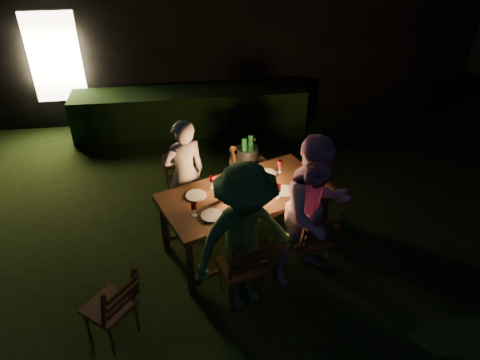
{
  "coord_description": "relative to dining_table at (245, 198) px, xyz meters",
  "views": [
    {
      "loc": [
        -0.54,
        -4.12,
        4.15
      ],
      "look_at": [
        0.05,
        0.72,
        0.86
      ],
      "focal_mm": 35.0,
      "sensor_mm": 36.0,
      "label": 1
    }
  ],
  "objects": [
    {
      "name": "chair_far_left",
      "position": [
        -0.7,
        0.55,
        -0.44
      ],
      "size": [
        0.6,
        0.62,
        1.06
      ],
      "rotation": [
        0.0,
        0.0,
        3.44
      ],
      "color": "#4B2A19",
      "rests_on": "ground"
    },
    {
      "name": "chair_near_left",
      "position": [
        -0.14,
        -0.88,
        -0.44
      ],
      "size": [
        0.59,
        0.61,
        1.04
      ],
      "rotation": [
        0.0,
        0.0,
        0.3
      ],
      "color": "#4B2A19",
      "rests_on": "ground"
    },
    {
      "name": "chair_spare",
      "position": [
        -1.53,
        -1.27,
        -0.46
      ],
      "size": [
        0.64,
        0.64,
        0.98
      ],
      "rotation": [
        0.0,
        0.0,
        0.88
      ],
      "color": "#4B2A19",
      "rests_on": "ground"
    },
    {
      "name": "bottle_bucket_b",
      "position": [
        0.21,
        0.99,
        0.09
      ],
      "size": [
        0.07,
        0.07,
        0.32
      ],
      "primitive_type": "cylinder",
      "color": "#0F471E",
      "rests_on": "side_table"
    },
    {
      "name": "wineglass_d",
      "position": [
        0.51,
        0.4,
        0.17
      ],
      "size": [
        0.06,
        0.06,
        0.18
      ],
      "primitive_type": null,
      "color": "#59070F",
      "rests_on": "dining_table"
    },
    {
      "name": "wineglass_b",
      "position": [
        -0.63,
        -0.38,
        0.17
      ],
      "size": [
        0.06,
        0.06,
        0.18
      ],
      "primitive_type": null,
      "color": "#59070F",
      "rests_on": "dining_table"
    },
    {
      "name": "napkin_left",
      "position": [
        -0.02,
        -0.35,
        0.09
      ],
      "size": [
        0.18,
        0.14,
        0.01
      ],
      "primitive_type": "cube",
      "color": "red",
      "rests_on": "dining_table"
    },
    {
      "name": "dining_table",
      "position": [
        0.0,
        0.0,
        0.0
      ],
      "size": [
        2.25,
        1.68,
        0.84
      ],
      "rotation": [
        0.0,
        0.0,
        0.38
      ],
      "color": "#4B2A19",
      "rests_on": "ground"
    },
    {
      "name": "lantern",
      "position": [
        0.03,
        0.06,
        0.24
      ],
      "size": [
        0.16,
        0.16,
        0.35
      ],
      "color": "white",
      "rests_on": "dining_table"
    },
    {
      "name": "ice_bucket",
      "position": [
        0.16,
        0.95,
        0.04
      ],
      "size": [
        0.3,
        0.3,
        0.22
      ],
      "primitive_type": "cylinder",
      "color": "#A5A8AD",
      "rests_on": "side_table"
    },
    {
      "name": "phone",
      "position": [
        -0.47,
        -0.51,
        0.09
      ],
      "size": [
        0.14,
        0.07,
        0.01
      ],
      "primitive_type": "cube",
      "color": "black",
      "rests_on": "dining_table"
    },
    {
      "name": "wineglass_a",
      "position": [
        -0.38,
        0.15,
        0.17
      ],
      "size": [
        0.06,
        0.06,
        0.18
      ],
      "primitive_type": null,
      "color": "#59070F",
      "rests_on": "dining_table"
    },
    {
      "name": "chair_far_right",
      "position": [
        0.23,
        0.92,
        -0.47
      ],
      "size": [
        0.6,
        0.61,
        0.96
      ],
      "rotation": [
        0.0,
        0.0,
        3.65
      ],
      "color": "#4B2A19",
      "rests_on": "ground"
    },
    {
      "name": "person_opp_left",
      "position": [
        -0.12,
        -0.93,
        0.15
      ],
      "size": [
        1.33,
        1.05,
        1.81
      ],
      "primitive_type": "imported",
      "rotation": [
        0.0,
        0.0,
        0.38
      ],
      "color": "#396C36",
      "rests_on": "ground"
    },
    {
      "name": "plate_far_left",
      "position": [
        -0.59,
        0.0,
        0.09
      ],
      "size": [
        0.25,
        0.25,
        0.01
      ],
      "primitive_type": "cylinder",
      "color": "white",
      "rests_on": "dining_table"
    },
    {
      "name": "bottle_bucket_a",
      "position": [
        0.11,
        0.91,
        0.09
      ],
      "size": [
        0.07,
        0.07,
        0.32
      ],
      "primitive_type": "cylinder",
      "color": "#0F471E",
      "rests_on": "side_table"
    },
    {
      "name": "person_house_side",
      "position": [
        -0.72,
        0.6,
        0.02
      ],
      "size": [
        0.67,
        0.56,
        1.56
      ],
      "primitive_type": "imported",
      "rotation": [
        0.0,
        0.0,
        3.52
      ],
      "color": "beige",
      "rests_on": "ground"
    },
    {
      "name": "napkin_right",
      "position": [
        0.62,
        -0.08,
        0.09
      ],
      "size": [
        0.18,
        0.14,
        0.01
      ],
      "primitive_type": "cube",
      "color": "red",
      "rests_on": "dining_table"
    },
    {
      "name": "bottle_table",
      "position": [
        -0.23,
        -0.09,
        0.22
      ],
      "size": [
        0.07,
        0.07,
        0.28
      ],
      "primitive_type": "cylinder",
      "color": "#0F471E",
      "rests_on": "dining_table"
    },
    {
      "name": "person_opp_right",
      "position": [
        0.72,
        -0.6,
        0.18
      ],
      "size": [
        1.11,
        0.99,
        1.87
      ],
      "primitive_type": "imported",
      "rotation": [
        0.0,
        0.0,
        0.38
      ],
      "color": "#E49CCC",
      "rests_on": "ground"
    },
    {
      "name": "side_table",
      "position": [
        0.16,
        0.95,
        -0.15
      ],
      "size": [
        0.51,
        0.51,
        0.69
      ],
      "color": "brown",
      "rests_on": "ground"
    },
    {
      "name": "garden_envelope",
      "position": [
        -0.09,
        5.68,
        0.82
      ],
      "size": [
        40.0,
        40.0,
        3.2
      ],
      "color": "black",
      "rests_on": "ground"
    },
    {
      "name": "wineglass_e",
      "position": [
        0.02,
        -0.32,
        0.17
      ],
      "size": [
        0.06,
        0.06,
        0.18
      ],
      "primitive_type": null,
      "color": "silver",
      "rests_on": "dining_table"
    },
    {
      "name": "plate_near_right",
      "position": [
        0.5,
        -0.04,
        0.09
      ],
      "size": [
        0.25,
        0.25,
        0.01
      ],
      "primitive_type": "cylinder",
      "color": "white",
      "rests_on": "dining_table"
    },
    {
      "name": "plate_near_left",
      "position": [
        -0.43,
        -0.41,
        0.09
      ],
      "size": [
        0.25,
        0.25,
        0.01
      ],
      "primitive_type": "cylinder",
      "color": "white",
      "rests_on": "dining_table"
    },
    {
      "name": "plate_far_right",
      "position": [
        0.34,
        0.37,
        0.09
      ],
      "size": [
        0.25,
        0.25,
        0.01
      ],
      "primitive_type": "cylinder",
      "color": "white",
      "rests_on": "dining_table"
    },
    {
      "name": "wineglass_c",
      "position": [
        0.38,
        -0.15,
        0.17
      ],
      "size": [
        0.06,
        0.06,
        0.18
      ],
      "primitive_type": null,
      "color": "#59070F",
      "rests_on": "dining_table"
    },
    {
      "name": "chair_end",
      "position": [
        1.14,
        0.45,
        -0.47
      ],
      "size": [
        0.55,
        0.53,
        0.95
      ],
      "rotation": [
        0.0,
        0.0,
        -1.3
      ],
      "color": "#4B2A19",
      "rests_on": "ground"
    },
    {
      "name": "chair_near_right",
      "position": [
        0.7,
        -0.55,
        -0.44
      ],
      "size": [
        0.59,
        0.62,
        1.06
      ],
      "rotation": [
        0.0,
        0.0,
        0.28
      ],
      "color": "#4B2A19",
      "rests_on": "ground"
    }
  ]
}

